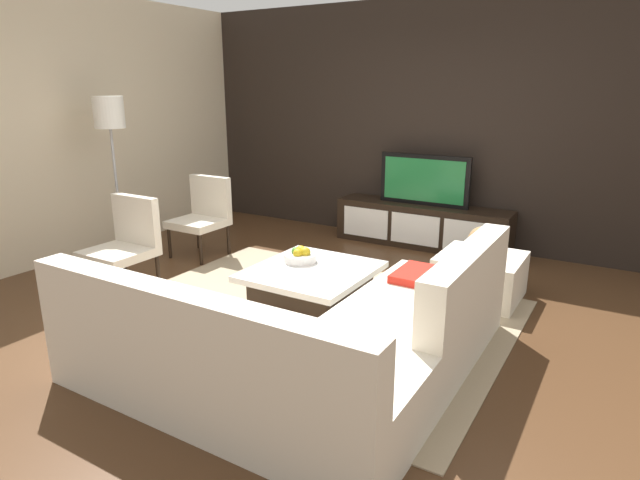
% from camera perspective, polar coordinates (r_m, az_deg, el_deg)
% --- Properties ---
extents(ground_plane, '(14.00, 14.00, 0.00)m').
position_cam_1_polar(ground_plane, '(4.45, -0.43, -8.27)').
color(ground_plane, '#4C301C').
extents(feature_wall_back, '(6.40, 0.12, 2.80)m').
position_cam_1_polar(feature_wall_back, '(6.52, 12.28, 11.94)').
color(feature_wall_back, black).
rests_on(feature_wall_back, ground).
extents(side_wall_left, '(0.12, 5.20, 2.80)m').
position_cam_1_polar(side_wall_left, '(6.47, -24.89, 10.80)').
color(side_wall_left, beige).
rests_on(side_wall_left, ground).
extents(area_rug, '(3.21, 2.55, 0.01)m').
position_cam_1_polar(area_rug, '(4.50, -1.53, -7.94)').
color(area_rug, tan).
rests_on(area_rug, ground).
extents(media_console, '(2.05, 0.45, 0.50)m').
position_cam_1_polar(media_console, '(6.42, 10.78, 1.54)').
color(media_console, black).
rests_on(media_console, ground).
extents(television, '(1.06, 0.06, 0.58)m').
position_cam_1_polar(television, '(6.31, 11.04, 6.30)').
color(television, black).
rests_on(television, media_console).
extents(sectional_couch, '(2.28, 2.33, 0.83)m').
position_cam_1_polar(sectional_couch, '(3.42, -0.94, -10.91)').
color(sectional_couch, beige).
rests_on(sectional_couch, ground).
extents(coffee_table, '(0.94, 1.01, 0.38)m').
position_cam_1_polar(coffee_table, '(4.50, -0.86, -5.21)').
color(coffee_table, black).
rests_on(coffee_table, ground).
extents(accent_chair_near, '(0.54, 0.54, 0.87)m').
position_cam_1_polar(accent_chair_near, '(5.19, -19.94, 0.06)').
color(accent_chair_near, black).
rests_on(accent_chair_near, ground).
extents(floor_lamp, '(0.31, 0.31, 1.74)m').
position_cam_1_polar(floor_lamp, '(6.01, -21.48, 11.44)').
color(floor_lamp, '#A5A5AA').
rests_on(floor_lamp, ground).
extents(ottoman, '(0.70, 0.70, 0.40)m').
position_cam_1_polar(ottoman, '(4.98, 16.66, -3.76)').
color(ottoman, beige).
rests_on(ottoman, ground).
extents(fruit_bowl, '(0.28, 0.28, 0.14)m').
position_cam_1_polar(fruit_bowl, '(4.59, -2.11, -1.71)').
color(fruit_bowl, silver).
rests_on(fruit_bowl, coffee_table).
extents(accent_chair_far, '(0.54, 0.53, 0.87)m').
position_cam_1_polar(accent_chair_far, '(6.09, -12.29, 2.96)').
color(accent_chair_far, black).
rests_on(accent_chair_far, ground).
extents(decorative_ball, '(0.26, 0.26, 0.26)m').
position_cam_1_polar(decorative_ball, '(4.89, 16.97, -0.10)').
color(decorative_ball, '#997247').
rests_on(decorative_ball, ottoman).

